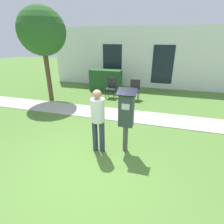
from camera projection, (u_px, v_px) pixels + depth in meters
ground_plane at (87, 164)px, 3.95m from camera, size 40.00×40.00×0.00m
sidewalk at (118, 114)px, 6.47m from camera, size 12.00×1.10×0.02m
building_facade at (137, 58)px, 9.66m from camera, size 10.00×0.26×3.20m
parking_meter at (126, 113)px, 4.03m from camera, size 0.44×0.31×1.59m
person_standing at (98, 117)px, 4.06m from camera, size 0.32×0.32×1.58m
outdoor_chair_left at (111, 86)px, 8.18m from camera, size 0.44×0.44×0.90m
outdoor_chair_middle at (135, 88)px, 7.89m from camera, size 0.44×0.44×0.90m
hedge_row at (106, 80)px, 9.23m from camera, size 1.65×0.60×1.10m
tree at (42, 32)px, 7.01m from camera, size 1.90×1.90×3.82m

